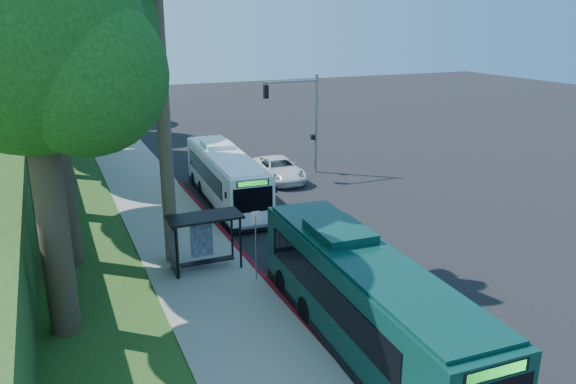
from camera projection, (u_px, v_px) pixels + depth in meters
name	position (u px, v px, depth m)	size (l,w,h in m)	color
ground	(318.00, 226.00, 30.28)	(140.00, 140.00, 0.00)	black
sidewalk	(184.00, 246.00, 27.47)	(4.50, 70.00, 0.12)	gray
red_curb	(257.00, 270.00, 24.85)	(0.25, 30.00, 0.13)	maroon
grass_verge	(56.00, 229.00, 29.68)	(8.00, 70.00, 0.06)	#234719
bus_shelter	(199.00, 232.00, 24.47)	(3.20, 1.51, 2.55)	black
stop_sign_pole	(256.00, 236.00, 23.22)	(0.35, 0.06, 3.17)	gray
traffic_signal_pole	(303.00, 112.00, 39.17)	(4.10, 0.30, 7.00)	gray
tree_0	(42.00, 5.00, 22.20)	(8.40, 8.00, 15.70)	#382B1E
tree_2	(48.00, 22.00, 36.61)	(8.82, 8.40, 15.12)	#382B1E
tree_3	(14.00, 1.00, 42.40)	(10.08, 9.60, 17.28)	#382B1E
tree_4	(50.00, 29.00, 51.02)	(8.40, 8.00, 14.14)	#382B1E
tree_5	(59.00, 36.00, 58.63)	(7.35, 7.00, 12.86)	#382B1E
tree_6	(34.00, 53.00, 17.20)	(7.56, 7.20, 13.74)	#382B1E
white_bus	(225.00, 176.00, 33.73)	(3.01, 11.38, 3.36)	white
teal_bus	(364.00, 298.00, 18.70)	(3.16, 12.39, 3.66)	#09342D
pickup	(279.00, 169.00, 38.64)	(2.58, 5.59, 1.55)	silver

